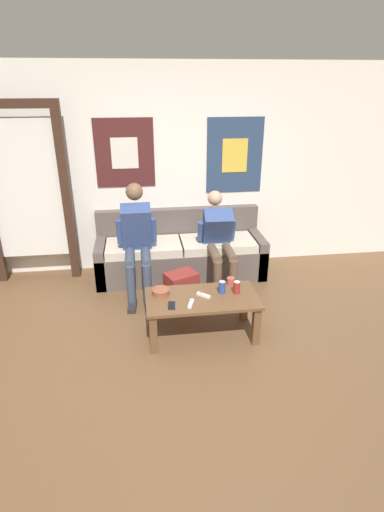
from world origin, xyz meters
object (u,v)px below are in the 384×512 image
at_px(ceramic_bowl, 161,291).
at_px(cell_phone, 172,305).
at_px(pillar_candle, 231,281).
at_px(drink_can_red, 237,287).
at_px(couch, 180,254).
at_px(game_controller_near_right, 191,304).
at_px(person_seated_teen, 219,238).
at_px(backpack, 182,289).
at_px(coffee_table, 202,304).
at_px(game_controller_near_left, 204,295).
at_px(person_seated_adult, 137,237).
at_px(drink_can_blue, 222,287).

distance_m(ceramic_bowl, cell_phone, 0.25).
relative_size(pillar_candle, drink_can_red, 0.69).
relative_size(couch, ceramic_bowl, 12.05).
bearing_deg(game_controller_near_right, drink_can_red, 18.89).
distance_m(couch, person_seated_teen, 0.63).
bearing_deg(backpack, coffee_table, -78.53).
bearing_deg(game_controller_near_left, person_seated_adult, 120.86).
bearing_deg(cell_phone, couch, 80.75).
height_order(coffee_table, person_seated_adult, person_seated_adult).
relative_size(game_controller_near_left, cell_phone, 0.90).
distance_m(person_seated_teen, game_controller_near_right, 1.29).
bearing_deg(backpack, drink_can_blue, -59.74).
bearing_deg(game_controller_near_left, drink_can_blue, 13.85).
height_order(couch, pillar_candle, couch).
xyz_separation_m(couch, person_seated_adult, (-0.54, -0.34, 0.40)).
bearing_deg(pillar_candle, coffee_table, -146.52).
height_order(person_seated_adult, backpack, person_seated_adult).
distance_m(person_seated_adult, person_seated_teen, 0.97).
distance_m(person_seated_adult, pillar_candle, 1.26).
bearing_deg(coffee_table, game_controller_near_left, 36.76).
height_order(person_seated_teen, drink_can_red, person_seated_teen).
bearing_deg(cell_phone, backpack, 76.74).
bearing_deg(game_controller_near_right, backpack, 90.18).
height_order(pillar_candle, drink_can_red, drink_can_red).
relative_size(person_seated_adult, drink_can_blue, 10.10).
bearing_deg(drink_can_red, cell_phone, -166.42).
bearing_deg(pillar_candle, game_controller_near_left, -146.69).
xyz_separation_m(coffee_table, pillar_candle, (0.33, 0.22, 0.12)).
height_order(person_seated_teen, pillar_candle, person_seated_teen).
distance_m(pillar_candle, drink_can_red, 0.18).
distance_m(pillar_candle, game_controller_near_right, 0.57).
distance_m(drink_can_blue, game_controller_near_left, 0.20).
bearing_deg(couch, ceramic_bowl, -104.45).
distance_m(couch, drink_can_red, 1.42).
height_order(couch, game_controller_near_left, couch).
height_order(coffee_table, drink_can_red, drink_can_red).
height_order(couch, coffee_table, couch).
bearing_deg(pillar_candle, cell_phone, -151.84).
relative_size(person_seated_teen, cell_phone, 7.75).
height_order(person_seated_adult, person_seated_teen, person_seated_adult).
relative_size(person_seated_teen, ceramic_bowl, 6.28).
height_order(coffee_table, backpack, coffee_table).
bearing_deg(ceramic_bowl, person_seated_teen, 51.30).
distance_m(game_controller_near_left, game_controller_near_right, 0.20).
xyz_separation_m(backpack, drink_can_blue, (0.33, -0.57, 0.31)).
relative_size(couch, coffee_table, 1.95).
relative_size(coffee_table, game_controller_near_right, 7.34).
relative_size(ceramic_bowl, drink_can_blue, 1.41).
bearing_deg(ceramic_bowl, drink_can_red, -5.62).
bearing_deg(person_seated_adult, coffee_table, -60.05).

